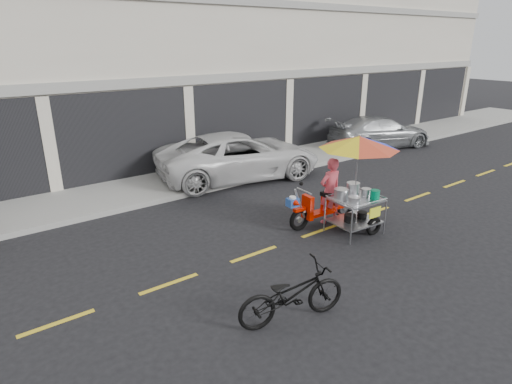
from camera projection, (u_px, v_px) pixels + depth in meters
ground at (320, 231)px, 10.35m from camera, size 90.00×90.00×0.00m
sidewalk at (205, 174)px, 14.48m from camera, size 45.00×3.00×0.15m
shophouse_block at (199, 43)px, 18.51m from camera, size 36.00×8.11×10.40m
centerline at (320, 231)px, 10.35m from camera, size 42.00×0.10×0.01m
white_pickup at (239, 156)px, 14.10m from camera, size 5.81×3.49×1.51m
silver_pickup at (380, 132)px, 18.24m from camera, size 4.86×2.97×1.32m
near_bicycle at (292, 294)px, 6.91m from camera, size 1.98×1.08×0.98m
food_vendor_rig at (347, 169)px, 10.03m from camera, size 2.36×2.01×2.39m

